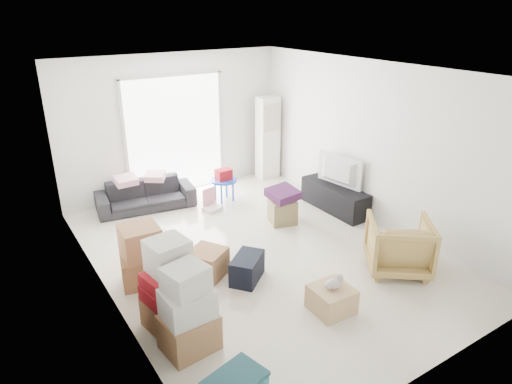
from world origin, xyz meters
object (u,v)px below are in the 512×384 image
object	(u,v)px
tv_console	(334,198)
sofa	(145,191)
ac_tower	(268,138)
ottoman	(282,211)
armchair	(399,243)
wood_crate	(331,299)
television	(336,182)
kids_table	(224,178)

from	to	relation	value
tv_console	sofa	bearing A→B (deg)	145.72
ac_tower	ottoman	size ratio (longest dim) A/B	4.13
armchair	ac_tower	bearing A→B (deg)	-60.57
sofa	armchair	size ratio (longest dim) A/B	2.06
ac_tower	wood_crate	size ratio (longest dim) A/B	3.70
tv_console	ottoman	bearing A→B (deg)	175.13
television	kids_table	size ratio (longest dim) A/B	1.51
ac_tower	sofa	bearing A→B (deg)	-176.95
ottoman	kids_table	size ratio (longest dim) A/B	0.67
television	tv_console	bearing A→B (deg)	-0.00
wood_crate	kids_table	bearing A→B (deg)	81.27
tv_console	wood_crate	xyz separation A→B (m)	(-2.05, -2.23, -0.08)
wood_crate	sofa	bearing A→B (deg)	101.00
tv_console	kids_table	bearing A→B (deg)	135.11
ottoman	tv_console	bearing A→B (deg)	-4.87
tv_console	ac_tower	bearing A→B (deg)	91.36
kids_table	wood_crate	distance (m)	3.76
armchair	kids_table	bearing A→B (deg)	-38.92
television	kids_table	xyz separation A→B (m)	(-1.48, 1.48, -0.09)
ac_tower	armchair	distance (m)	4.19
tv_console	sofa	xyz separation A→B (m)	(-2.86, 1.95, 0.11)
armchair	television	bearing A→B (deg)	-69.96
television	sofa	bearing A→B (deg)	47.21
ottoman	sofa	bearing A→B (deg)	133.46
ac_tower	tv_console	world-z (taller)	ac_tower
television	wood_crate	size ratio (longest dim) A/B	2.02
ac_tower	sofa	size ratio (longest dim) A/B	1.00
tv_console	ottoman	size ratio (longest dim) A/B	3.36
television	sofa	world-z (taller)	sofa
tv_console	armchair	xyz separation A→B (m)	(-0.64, -2.02, 0.19)
ac_tower	television	world-z (taller)	ac_tower
armchair	kids_table	world-z (taller)	armchair
tv_console	sofa	world-z (taller)	sofa
sofa	kids_table	xyz separation A→B (m)	(1.38, -0.48, 0.11)
television	wood_crate	world-z (taller)	television
armchair	wood_crate	bearing A→B (deg)	45.87
sofa	wood_crate	size ratio (longest dim) A/B	3.71
television	armchair	xyz separation A→B (m)	(-0.64, -2.02, -0.11)
armchair	kids_table	distance (m)	3.60
wood_crate	armchair	bearing A→B (deg)	8.32
ac_tower	wood_crate	world-z (taller)	ac_tower
ottoman	kids_table	distance (m)	1.45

